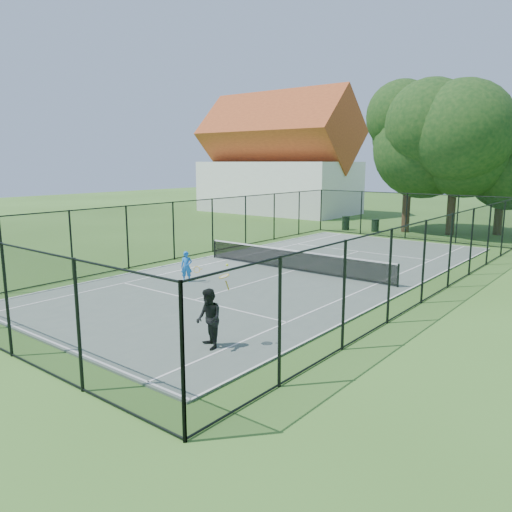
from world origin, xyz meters
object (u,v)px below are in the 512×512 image
Objects in this scene: tennis_net at (294,259)px; player_black at (209,319)px; trash_bin_right at (375,225)px; player_blue at (187,267)px; trash_bin_left at (346,223)px.

tennis_net is 4.40× the size of player_black.
player_blue reaches higher than trash_bin_right.
player_blue is 0.56× the size of player_black.
trash_bin_left is at bearing 98.63° from player_blue.
trash_bin_left reaches higher than tennis_net.
player_black is at bearing -74.48° from trash_bin_right.
player_blue is at bearing -116.36° from tennis_net.
player_blue is (-2.27, -4.58, 0.12)m from tennis_net.
player_black is (6.77, -24.38, 0.42)m from trash_bin_right.
trash_bin_left reaches higher than trash_bin_right.
tennis_net is 7.87× the size of player_blue.
tennis_net is 10.19m from player_black.
player_black is (8.87, -23.81, 0.36)m from trash_bin_left.
trash_bin_left is 19.14m from player_blue.
player_black is at bearing -39.22° from player_blue.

